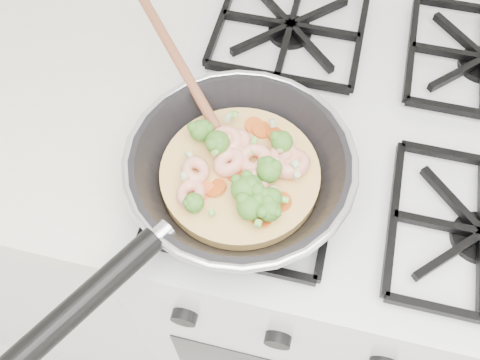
# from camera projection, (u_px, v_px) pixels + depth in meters

# --- Properties ---
(stove) EXTENTS (0.60, 0.60, 0.92)m
(stove) POSITION_uv_depth(u_px,v_px,m) (329.00, 248.00, 1.15)
(stove) COLOR white
(stove) RESTS_ON ground
(skillet) EXTENTS (0.36, 0.54, 0.09)m
(skillet) POSITION_uv_depth(u_px,v_px,m) (237.00, 171.00, 0.67)
(skillet) COLOR black
(skillet) RESTS_ON stove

